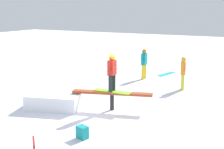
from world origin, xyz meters
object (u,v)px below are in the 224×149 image
(loose_snowboard_cyan, at_px, (166,74))
(backpack_on_snow, at_px, (82,132))
(main_rider_on_rail, at_px, (112,74))
(bystander_teal, at_px, (144,62))
(bystander_orange, at_px, (183,71))
(rail_feature, at_px, (112,94))

(loose_snowboard_cyan, relative_size, backpack_on_snow, 3.98)
(main_rider_on_rail, bearing_deg, bystander_teal, 96.24)
(bystander_orange, relative_size, bystander_teal, 0.95)
(rail_feature, xyz_separation_m, bystander_orange, (1.40, 3.79, 0.24))
(bystander_teal, xyz_separation_m, backpack_on_snow, (1.23, -7.39, -0.66))
(rail_feature, xyz_separation_m, main_rider_on_rail, (0.00, 0.00, 0.72))
(bystander_teal, distance_m, loose_snowboard_cyan, 1.88)
(rail_feature, relative_size, backpack_on_snow, 7.93)
(rail_feature, relative_size, bystander_orange, 1.92)
(main_rider_on_rail, height_order, loose_snowboard_cyan, main_rider_on_rail)
(main_rider_on_rail, distance_m, bystander_teal, 5.00)
(bystander_orange, bearing_deg, main_rider_on_rail, -35.04)
(backpack_on_snow, bearing_deg, loose_snowboard_cyan, -68.26)
(loose_snowboard_cyan, xyz_separation_m, backpack_on_snow, (0.58, -8.95, 0.16))
(loose_snowboard_cyan, height_order, backpack_on_snow, backpack_on_snow)
(bystander_teal, relative_size, backpack_on_snow, 4.34)
(bystander_teal, xyz_separation_m, loose_snowboard_cyan, (0.65, 1.56, -0.82))
(rail_feature, height_order, bystander_orange, bystander_orange)
(bystander_teal, height_order, backpack_on_snow, bystander_teal)
(main_rider_on_rail, bearing_deg, rail_feature, 0.00)
(main_rider_on_rail, relative_size, backpack_on_snow, 3.89)
(bystander_teal, height_order, loose_snowboard_cyan, bystander_teal)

